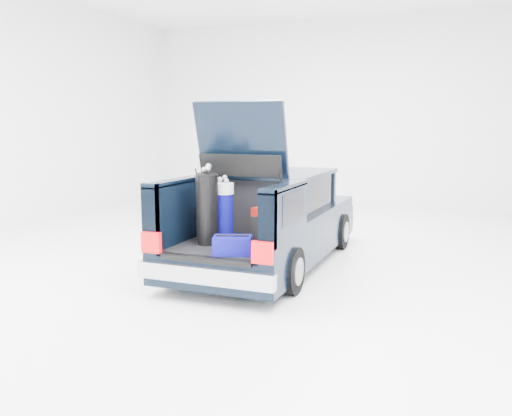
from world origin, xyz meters
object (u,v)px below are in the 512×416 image
at_px(car, 270,220).
at_px(red_suitcase, 265,227).
at_px(blue_duffel, 232,245).
at_px(blue_golf_bag, 224,212).
at_px(black_golf_bag, 207,209).

relative_size(car, red_suitcase, 8.90).
height_order(car, blue_duffel, car).
bearing_deg(blue_golf_bag, black_golf_bag, -122.52).
xyz_separation_m(car, red_suitcase, (0.44, -1.40, 0.17)).
xyz_separation_m(red_suitcase, blue_golf_bag, (-0.59, 0.01, 0.16)).
bearing_deg(blue_duffel, blue_golf_bag, 104.49).
distance_m(car, red_suitcase, 1.47).
height_order(black_golf_bag, blue_golf_bag, black_golf_bag).
relative_size(blue_golf_bag, blue_duffel, 1.68).
bearing_deg(blue_duffel, red_suitcase, 54.09).
bearing_deg(black_golf_bag, blue_golf_bag, 40.04).
relative_size(red_suitcase, blue_golf_bag, 0.58).
distance_m(red_suitcase, black_golf_bag, 0.79).
relative_size(car, black_golf_bag, 4.41).
height_order(black_golf_bag, blue_duffel, black_golf_bag).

